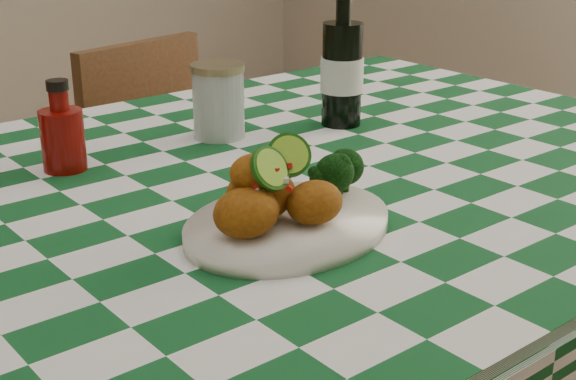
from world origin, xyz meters
TOP-DOWN VIEW (x-y plane):
  - plate at (-0.05, -0.18)m, footprint 0.32×0.27m
  - fried_chicken_pile at (-0.06, -0.18)m, footprint 0.15×0.11m
  - broccoli_side at (0.05, -0.17)m, footprint 0.08×0.08m
  - ketchup_bottle at (-0.16, 0.21)m, footprint 0.08×0.08m
  - mason_jar at (0.12, 0.20)m, footprint 0.12×0.12m
  - beer_bottle at (0.33, 0.13)m, footprint 0.09×0.09m
  - wooden_chair_right at (0.38, 0.72)m, footprint 0.45×0.46m

SIDE VIEW (x-z plane):
  - wooden_chair_right at x=0.38m, z-range 0.00..0.82m
  - plate at x=-0.05m, z-range 0.79..0.80m
  - broccoli_side at x=0.05m, z-range 0.80..0.86m
  - mason_jar at x=0.12m, z-range 0.79..0.91m
  - fried_chicken_pile at x=-0.06m, z-range 0.80..0.90m
  - ketchup_bottle at x=-0.16m, z-range 0.79..0.92m
  - beer_bottle at x=0.33m, z-range 0.79..1.04m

